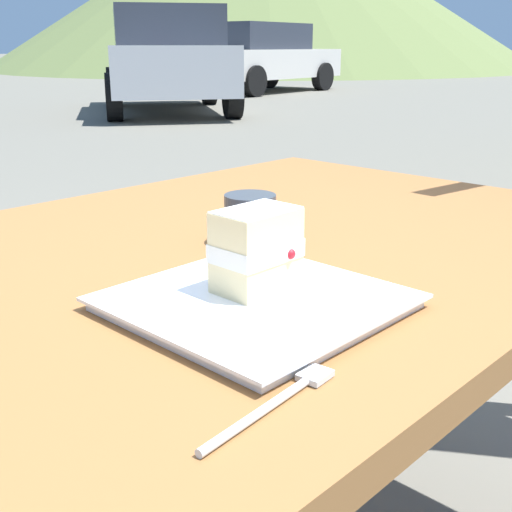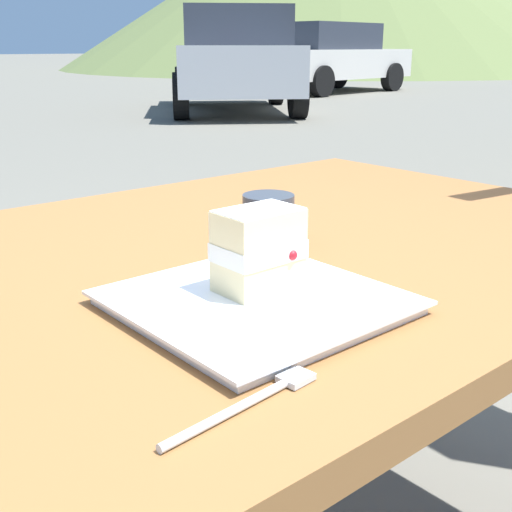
{
  "view_description": "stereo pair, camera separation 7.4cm",
  "coord_description": "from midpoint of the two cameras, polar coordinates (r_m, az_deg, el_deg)",
  "views": [
    {
      "loc": [
        -0.6,
        -0.69,
        1.0
      ],
      "look_at": [
        -0.09,
        -0.21,
        0.78
      ],
      "focal_mm": 45.97,
      "sensor_mm": 36.0,
      "label": 1
    },
    {
      "loc": [
        -0.55,
        -0.74,
        1.0
      ],
      "look_at": [
        -0.09,
        -0.21,
        0.78
      ],
      "focal_mm": 45.97,
      "sensor_mm": 36.0,
      "label": 2
    }
  ],
  "objects": [
    {
      "name": "patio_table",
      "position": [
        0.99,
        -1.41,
        -4.49
      ],
      "size": [
        1.51,
        0.93,
        0.71
      ],
      "color": "brown",
      "rests_on": "ground"
    },
    {
      "name": "dessert_plate",
      "position": [
        0.76,
        2.8,
        -4.1
      ],
      "size": [
        0.29,
        0.29,
        0.02
      ],
      "color": "white",
      "rests_on": "patio_table"
    },
    {
      "name": "cake_slice",
      "position": [
        0.76,
        3.01,
        0.53
      ],
      "size": [
        0.1,
        0.07,
        0.1
      ],
      "color": "beige",
      "rests_on": "dessert_plate"
    },
    {
      "name": "dessert_fork",
      "position": [
        0.57,
        3.39,
        -12.58
      ],
      "size": [
        0.17,
        0.03,
        0.01
      ],
      "color": "silver",
      "rests_on": "patio_table"
    },
    {
      "name": "coffee_cup",
      "position": [
        1.0,
        3.2,
        3.25
      ],
      "size": [
        0.08,
        0.08,
        0.08
      ],
      "color": "#333842",
      "rests_on": "patio_table"
    },
    {
      "name": "parked_car_near",
      "position": [
        10.63,
        -1.73,
        16.81
      ],
      "size": [
        3.58,
        4.12,
        1.55
      ],
      "color": "#B7BABF",
      "rests_on": "ground"
    },
    {
      "name": "parked_car_far",
      "position": [
        15.16,
        6.52,
        16.86
      ],
      "size": [
        4.19,
        2.1,
        1.46
      ],
      "color": "beige",
      "rests_on": "ground"
    }
  ]
}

